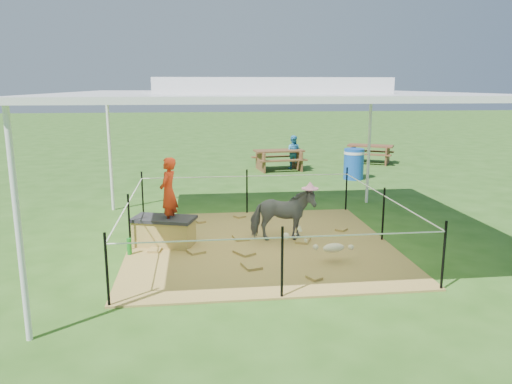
{
  "coord_description": "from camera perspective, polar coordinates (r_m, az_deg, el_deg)",
  "views": [
    {
      "loc": [
        -1.09,
        -8.39,
        2.8
      ],
      "look_at": [
        0.0,
        0.6,
        0.85
      ],
      "focal_mm": 35.0,
      "sensor_mm": 36.0,
      "label": 1
    }
  ],
  "objects": [
    {
      "name": "trash_barrel",
      "position": [
        15.35,
        11.11,
        3.16
      ],
      "size": [
        0.73,
        0.73,
        0.92
      ],
      "primitive_type": "cylinder",
      "rotation": [
        0.0,
        0.0,
        -0.26
      ],
      "color": "#174BAC",
      "rests_on": "ground"
    },
    {
      "name": "straw_bale",
      "position": [
        8.95,
        -10.45,
        -4.59
      ],
      "size": [
        1.11,
        0.79,
        0.45
      ],
      "primitive_type": "cube",
      "rotation": [
        0.0,
        0.0,
        -0.32
      ],
      "color": "olive",
      "rests_on": "hay_patch"
    },
    {
      "name": "pink_hat",
      "position": [
        8.87,
        3.1,
        0.81
      ],
      "size": [
        0.3,
        0.3,
        0.14
      ],
      "primitive_type": "cylinder",
      "color": "#FF93CA",
      "rests_on": "pony"
    },
    {
      "name": "dark_cloth",
      "position": [
        8.88,
        -10.51,
        -3.03
      ],
      "size": [
        1.19,
        0.87,
        0.06
      ],
      "primitive_type": "cube",
      "rotation": [
        0.0,
        0.0,
        -0.32
      ],
      "color": "black",
      "rests_on": "straw_bale"
    },
    {
      "name": "canopy_tent",
      "position": [
        8.46,
        0.5,
        11.42
      ],
      "size": [
        6.3,
        6.3,
        2.9
      ],
      "color": "silver",
      "rests_on": "ground"
    },
    {
      "name": "picnic_table_near",
      "position": [
        16.74,
        2.62,
        3.68
      ],
      "size": [
        1.76,
        1.36,
        0.68
      ],
      "primitive_type": "cube",
      "rotation": [
        0.0,
        0.0,
        0.12
      ],
      "color": "brown",
      "rests_on": "ground"
    },
    {
      "name": "hay_patch",
      "position": [
        8.91,
        0.47,
        -6.07
      ],
      "size": [
        4.6,
        4.6,
        0.03
      ],
      "primitive_type": "cube",
      "color": "brown",
      "rests_on": "ground"
    },
    {
      "name": "distant_person",
      "position": [
        17.01,
        4.23,
        4.57
      ],
      "size": [
        0.65,
        0.58,
        1.13
      ],
      "primitive_type": "imported",
      "rotation": [
        0.0,
        0.0,
        2.84
      ],
      "color": "#3797D1",
      "rests_on": "ground"
    },
    {
      "name": "pony",
      "position": [
        8.99,
        3.06,
        -2.62
      ],
      "size": [
        1.14,
        0.53,
        0.96
      ],
      "primitive_type": "imported",
      "rotation": [
        0.0,
        0.0,
        1.56
      ],
      "color": "#4D4D52",
      "rests_on": "hay_patch"
    },
    {
      "name": "green_bottle",
      "position": [
        8.6,
        -14.28,
        -6.04
      ],
      "size": [
        0.1,
        0.1,
        0.28
      ],
      "primitive_type": "cylinder",
      "rotation": [
        0.0,
        0.0,
        -0.32
      ],
      "color": "#1B791F",
      "rests_on": "hay_patch"
    },
    {
      "name": "picnic_table_far",
      "position": [
        18.68,
        12.9,
        4.25
      ],
      "size": [
        1.95,
        1.76,
        0.67
      ],
      "primitive_type": "cube",
      "rotation": [
        0.0,
        0.0,
        -0.48
      ],
      "color": "brown",
      "rests_on": "ground"
    },
    {
      "name": "ground",
      "position": [
        8.91,
        0.47,
        -6.16
      ],
      "size": [
        90.0,
        90.0,
        0.0
      ],
      "primitive_type": "plane",
      "color": "#2D5919",
      "rests_on": "ground"
    },
    {
      "name": "rope_fence",
      "position": [
        8.73,
        0.48,
        -2.15
      ],
      "size": [
        4.54,
        4.54,
        1.0
      ],
      "color": "black",
      "rests_on": "ground"
    },
    {
      "name": "foal",
      "position": [
        8.07,
        8.86,
        -6.12
      ],
      "size": [
        1.02,
        0.69,
        0.52
      ],
      "primitive_type": null,
      "rotation": [
        0.0,
        0.0,
        0.19
      ],
      "color": "#CBB395",
      "rests_on": "hay_patch"
    },
    {
      "name": "woman",
      "position": [
        8.75,
        -10.0,
        0.63
      ],
      "size": [
        0.41,
        0.51,
        1.21
      ],
      "primitive_type": "imported",
      "rotation": [
        0.0,
        0.0,
        -1.89
      ],
      "color": "red",
      "rests_on": "straw_bale"
    }
  ]
}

